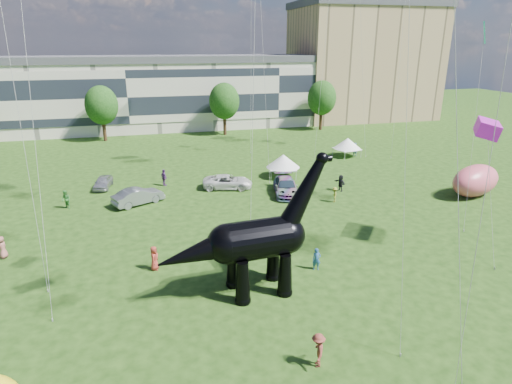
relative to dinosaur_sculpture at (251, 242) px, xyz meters
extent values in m
plane|color=#16330C|center=(-0.30, -3.06, -3.48)|extent=(220.00, 220.00, 0.00)
cube|color=beige|center=(-8.30, 58.94, 2.52)|extent=(78.00, 11.00, 12.00)
cube|color=tan|center=(39.70, 61.94, 7.52)|extent=(28.00, 18.00, 22.00)
cylinder|color=#382314|center=(-12.30, 49.94, -1.88)|extent=(0.56, 0.56, 3.20)
ellipsoid|color=#14380F|center=(-12.30, 49.94, 2.84)|extent=(5.20, 5.20, 6.24)
cylinder|color=#382314|center=(7.70, 49.94, -1.88)|extent=(0.56, 0.56, 3.20)
ellipsoid|color=#14380F|center=(7.70, 49.94, 2.84)|extent=(5.20, 5.20, 6.24)
cylinder|color=#382314|center=(25.70, 49.94, -1.88)|extent=(0.56, 0.56, 3.20)
ellipsoid|color=#14380F|center=(25.70, 49.94, 2.84)|extent=(5.20, 5.20, 6.24)
cone|color=black|center=(-0.82, -1.09, -2.08)|extent=(1.04, 1.04, 2.80)
sphere|color=black|center=(-0.82, -1.09, -3.31)|extent=(1.03, 1.03, 1.03)
cone|color=black|center=(-0.98, 0.95, -2.08)|extent=(1.04, 1.04, 2.80)
sphere|color=black|center=(-0.98, 0.95, -3.31)|extent=(1.03, 1.03, 1.03)
cone|color=black|center=(1.97, -0.88, -2.08)|extent=(1.04, 1.04, 2.80)
sphere|color=black|center=(1.97, -0.88, -3.31)|extent=(1.03, 1.03, 1.03)
cone|color=black|center=(1.81, 1.17, -2.08)|extent=(1.04, 1.04, 2.80)
sphere|color=black|center=(1.81, 1.17, -3.31)|extent=(1.03, 1.03, 1.03)
cylinder|color=black|center=(0.40, 0.03, 0.16)|extent=(4.10, 2.81, 2.52)
sphere|color=black|center=(-1.55, -0.12, 0.16)|extent=(2.52, 2.52, 2.52)
sphere|color=black|center=(2.35, 0.18, 0.16)|extent=(2.42, 2.42, 2.42)
cone|color=black|center=(3.49, 0.27, 2.86)|extent=(3.61, 1.67, 4.94)
sphere|color=black|center=(4.62, 0.36, 5.00)|extent=(0.78, 0.78, 0.78)
cylinder|color=black|center=(4.90, 0.38, 4.95)|extent=(0.68, 0.46, 0.41)
cone|color=black|center=(-3.47, -0.27, -0.15)|extent=(5.07, 2.33, 2.74)
imported|color=#B7B8BC|center=(-10.83, 24.37, -2.81)|extent=(2.21, 4.13, 1.34)
imported|color=gray|center=(-7.03, 18.23, -2.65)|extent=(5.31, 3.85, 1.67)
imported|color=silver|center=(2.50, 20.81, -2.73)|extent=(5.86, 3.75, 1.51)
imported|color=#595960|center=(8.09, 17.39, -2.64)|extent=(3.49, 6.14, 1.68)
cube|color=silver|center=(9.74, 23.40, -2.33)|extent=(3.81, 3.81, 0.12)
cone|color=silver|center=(9.74, 23.40, -1.50)|extent=(4.83, 4.83, 1.56)
cylinder|color=#999999|center=(7.96, 22.36, -2.91)|extent=(0.06, 0.06, 1.14)
cylinder|color=#999999|center=(10.78, 21.62, -2.91)|extent=(0.06, 0.06, 1.14)
cylinder|color=#999999|center=(8.70, 25.18, -2.91)|extent=(0.06, 0.06, 1.14)
cylinder|color=#999999|center=(11.52, 24.44, -2.91)|extent=(0.06, 0.06, 1.14)
cube|color=white|center=(21.56, 30.49, -2.38)|extent=(3.52, 3.52, 0.12)
cone|color=white|center=(21.56, 30.49, -1.59)|extent=(4.45, 4.45, 1.49)
cylinder|color=#999999|center=(20.47, 28.85, -2.93)|extent=(0.06, 0.06, 1.10)
cylinder|color=#999999|center=(23.20, 29.39, -2.93)|extent=(0.06, 0.06, 1.10)
cylinder|color=#999999|center=(19.92, 31.58, -2.93)|extent=(0.06, 0.06, 1.10)
cylinder|color=#999999|center=(22.66, 32.13, -2.93)|extent=(0.06, 0.06, 1.10)
ellipsoid|color=#D05164|center=(27.12, 11.96, -1.83)|extent=(7.34, 5.36, 3.30)
imported|color=#245184|center=(5.13, 1.56, -2.67)|extent=(0.67, 0.52, 1.62)
imported|color=#9A3126|center=(-5.94, 4.47, -2.59)|extent=(0.77, 0.99, 1.78)
imported|color=#5F3272|center=(-4.22, 23.57, -2.53)|extent=(0.91, 1.20, 1.89)
imported|color=black|center=(14.17, 16.90, -2.58)|extent=(0.92, 1.75, 1.80)
imported|color=brown|center=(1.54, -7.40, -2.56)|extent=(1.02, 1.34, 1.83)
imported|color=#347C31|center=(-13.78, 18.69, -2.55)|extent=(1.14, 1.14, 1.86)
imported|color=#A05A50|center=(-16.83, 9.10, -2.61)|extent=(0.81, 0.99, 1.74)
imported|color=olive|center=(12.09, 13.86, -2.70)|extent=(0.87, 1.14, 1.56)
imported|color=#335D80|center=(22.86, 30.49, -2.54)|extent=(0.74, 0.53, 1.88)
cube|color=#A818A3|center=(18.09, 2.04, 5.91)|extent=(3.32, 3.61, 1.33)
plane|color=#0CB48B|center=(22.59, 8.99, 12.56)|extent=(1.38, 1.69, 1.81)
camera|label=1|loc=(-5.78, -23.34, 11.72)|focal=30.00mm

